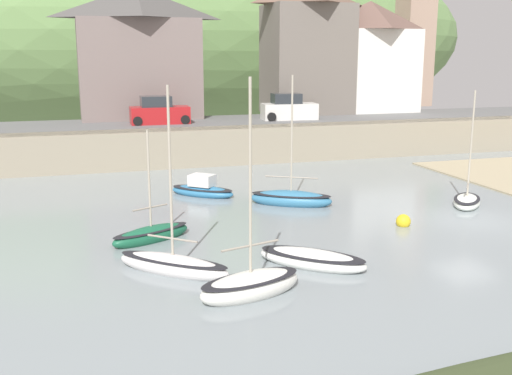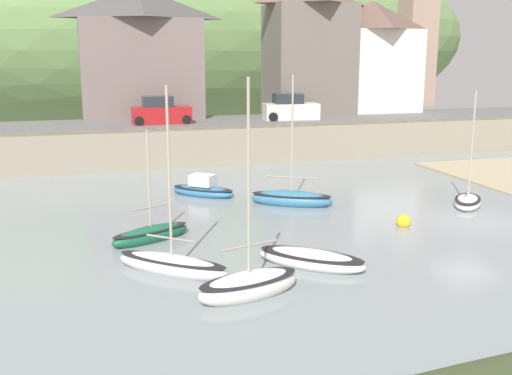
% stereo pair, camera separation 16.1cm
% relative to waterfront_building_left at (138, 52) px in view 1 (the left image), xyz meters
% --- Properties ---
extents(quay_seawall, '(48.00, 9.40, 2.40)m').
position_rel_waterfront_building_left_xyz_m(quay_seawall, '(11.60, -7.70, -5.98)').
color(quay_seawall, gray).
rests_on(quay_seawall, ground).
extents(hillside_backdrop, '(80.00, 44.00, 26.65)m').
position_rel_waterfront_building_left_xyz_m(hillside_backdrop, '(5.94, 30.00, 1.99)').
color(hillside_backdrop, '#678D4F').
rests_on(hillside_backdrop, ground).
extents(waterfront_building_left, '(9.21, 5.32, 9.71)m').
position_rel_waterfront_building_left_xyz_m(waterfront_building_left, '(0.00, 0.00, 0.00)').
color(waterfront_building_left, slate).
rests_on(waterfront_building_left, ground).
extents(waterfront_building_centre, '(6.90, 5.61, 10.63)m').
position_rel_waterfront_building_left_xyz_m(waterfront_building_centre, '(13.68, 0.00, 0.46)').
color(waterfront_building_centre, '#6D655D').
rests_on(waterfront_building_centre, ground).
extents(waterfront_building_right, '(7.73, 5.44, 9.13)m').
position_rel_waterfront_building_left_xyz_m(waterfront_building_right, '(19.30, 0.00, -0.29)').
color(waterfront_building_right, silver).
rests_on(waterfront_building_right, ground).
extents(church_with_spire, '(3.00, 3.00, 17.32)m').
position_rel_waterfront_building_left_xyz_m(church_with_spire, '(26.02, 4.00, 3.99)').
color(church_with_spire, tan).
rests_on(church_with_spire, ground).
extents(sailboat_tall_mast, '(3.86, 3.58, 6.48)m').
position_rel_waterfront_building_left_xyz_m(sailboat_tall_mast, '(-2.09, -28.01, -7.05)').
color(sailboat_tall_mast, silver).
rests_on(sailboat_tall_mast, ground).
extents(motorboat_with_cabin, '(4.18, 3.23, 6.49)m').
position_rel_waterfront_building_left_xyz_m(motorboat_with_cabin, '(4.99, -20.26, -7.03)').
color(motorboat_with_cabin, teal).
rests_on(motorboat_with_cabin, ground).
extents(fishing_boat_green, '(3.52, 2.37, 4.60)m').
position_rel_waterfront_building_left_xyz_m(fishing_boat_green, '(-2.35, -24.22, -7.07)').
color(fishing_boat_green, '#195B3C').
rests_on(fishing_boat_green, ground).
extents(sailboat_white_hull, '(2.78, 3.03, 5.72)m').
position_rel_waterfront_building_left_xyz_m(sailboat_white_hull, '(13.14, -22.95, -7.09)').
color(sailboat_white_hull, white).
rests_on(sailboat_white_hull, ground).
extents(dinghy_open_wooden, '(3.53, 3.33, 1.25)m').
position_rel_waterfront_building_left_xyz_m(dinghy_open_wooden, '(1.21, -17.06, -7.04)').
color(dinghy_open_wooden, teal).
rests_on(dinghy_open_wooden, ground).
extents(rowboat_small_beached, '(3.84, 3.71, 0.71)m').
position_rel_waterfront_building_left_xyz_m(rowboat_small_beached, '(2.70, -28.70, -7.12)').
color(rowboat_small_beached, white).
rests_on(rowboat_small_beached, ground).
extents(sailboat_blue_trim, '(3.68, 2.23, 6.84)m').
position_rel_waterfront_building_left_xyz_m(sailboat_blue_trim, '(-0.12, -30.64, -7.01)').
color(sailboat_blue_trim, silver).
rests_on(sailboat_blue_trim, ground).
extents(parked_car_near_slipway, '(4.11, 1.82, 1.95)m').
position_rel_waterfront_building_left_xyz_m(parked_car_near_slipway, '(0.79, -4.50, -4.13)').
color(parked_car_near_slipway, '#AD1B1F').
rests_on(parked_car_near_slipway, ground).
extents(parked_car_by_wall, '(4.22, 2.03, 1.95)m').
position_rel_waterfront_building_left_xyz_m(parked_car_by_wall, '(10.51, -4.50, -4.13)').
color(parked_car_by_wall, silver).
rests_on(parked_car_by_wall, ground).
extents(mooring_buoy, '(0.63, 0.63, 0.63)m').
position_rel_waterfront_building_left_xyz_m(mooring_buoy, '(8.34, -25.21, -7.15)').
color(mooring_buoy, yellow).
rests_on(mooring_buoy, ground).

